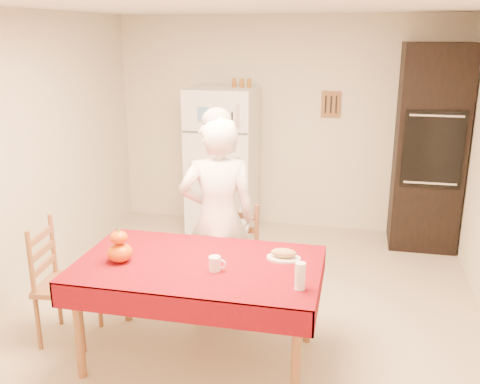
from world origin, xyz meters
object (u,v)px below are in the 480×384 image
(refrigerator, at_px, (223,161))
(wine_glass, at_px, (300,276))
(oven_cabinet, at_px, (429,148))
(seated_woman, at_px, (218,220))
(dining_table, at_px, (199,272))
(coffee_mug, at_px, (215,264))
(chair_far, at_px, (232,256))
(pumpkin_lower, at_px, (120,252))
(bread_plate, at_px, (284,258))
(chair_left, at_px, (58,278))

(refrigerator, relative_size, wine_glass, 9.66)
(oven_cabinet, bearing_deg, seated_woman, -132.09)
(dining_table, xyz_separation_m, wine_glass, (0.73, -0.24, 0.16))
(seated_woman, relative_size, wine_glass, 9.63)
(dining_table, height_order, coffee_mug, coffee_mug)
(seated_woman, bearing_deg, refrigerator, -92.56)
(oven_cabinet, height_order, chair_far, oven_cabinet)
(pumpkin_lower, relative_size, wine_glass, 1.02)
(chair_far, distance_m, bread_plate, 0.78)
(seated_woman, bearing_deg, bread_plate, 126.46)
(dining_table, distance_m, chair_far, 0.75)
(chair_left, distance_m, coffee_mug, 1.32)
(chair_far, relative_size, coffee_mug, 9.50)
(oven_cabinet, relative_size, wine_glass, 12.50)
(refrigerator, height_order, bread_plate, refrigerator)
(oven_cabinet, distance_m, seated_woman, 2.73)
(refrigerator, distance_m, bread_plate, 2.66)
(wine_glass, bearing_deg, pumpkin_lower, 173.54)
(dining_table, bearing_deg, seated_woman, 92.45)
(oven_cabinet, bearing_deg, chair_left, -138.09)
(chair_far, bearing_deg, oven_cabinet, 57.40)
(oven_cabinet, xyz_separation_m, chair_far, (-1.72, -1.94, -0.59))
(chair_left, relative_size, coffee_mug, 9.50)
(dining_table, bearing_deg, refrigerator, 100.55)
(pumpkin_lower, bearing_deg, coffee_mug, -0.16)
(chair_far, distance_m, wine_glass, 1.22)
(refrigerator, bearing_deg, oven_cabinet, 1.18)
(coffee_mug, bearing_deg, chair_left, 173.80)
(pumpkin_lower, xyz_separation_m, wine_glass, (1.27, -0.14, 0.02))
(chair_left, bearing_deg, wine_glass, -104.67)
(oven_cabinet, height_order, dining_table, oven_cabinet)
(chair_left, bearing_deg, oven_cabinet, -54.19)
(chair_left, distance_m, pumpkin_lower, 0.69)
(oven_cabinet, xyz_separation_m, bread_plate, (-1.22, -2.48, -0.33))
(oven_cabinet, relative_size, coffee_mug, 22.00)
(refrigerator, height_order, chair_far, refrigerator)
(coffee_mug, distance_m, bread_plate, 0.51)
(chair_left, xyz_separation_m, seated_woman, (1.10, 0.61, 0.34))
(refrigerator, height_order, chair_left, refrigerator)
(seated_woman, xyz_separation_m, coffee_mug, (0.17, -0.75, -0.04))
(oven_cabinet, distance_m, pumpkin_lower, 3.62)
(oven_cabinet, xyz_separation_m, wine_glass, (-1.06, -2.90, -0.25))
(chair_far, distance_m, coffee_mug, 0.88)
(refrigerator, distance_m, coffee_mug, 2.79)
(chair_far, bearing_deg, pumpkin_lower, -117.60)
(chair_far, distance_m, chair_left, 1.38)
(dining_table, xyz_separation_m, pumpkin_lower, (-0.54, -0.10, 0.14))
(wine_glass, bearing_deg, chair_left, 171.43)
(dining_table, relative_size, seated_woman, 1.00)
(pumpkin_lower, bearing_deg, dining_table, 10.01)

